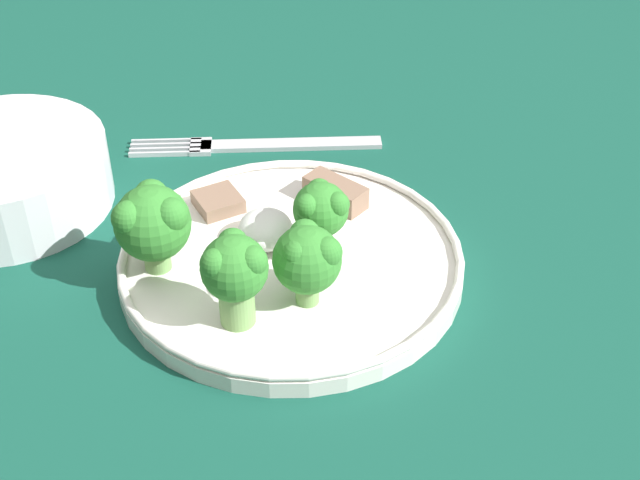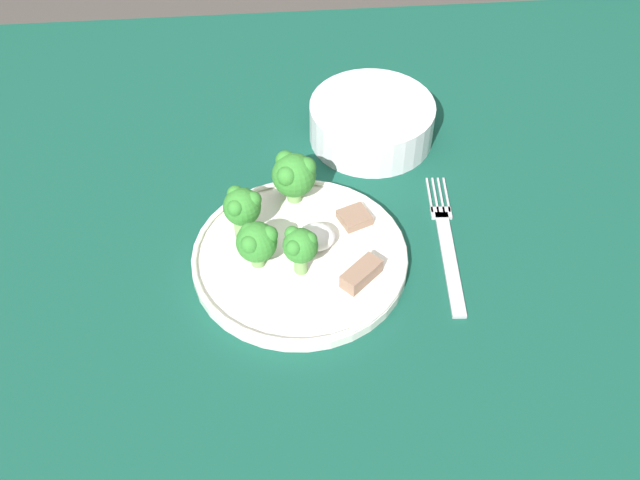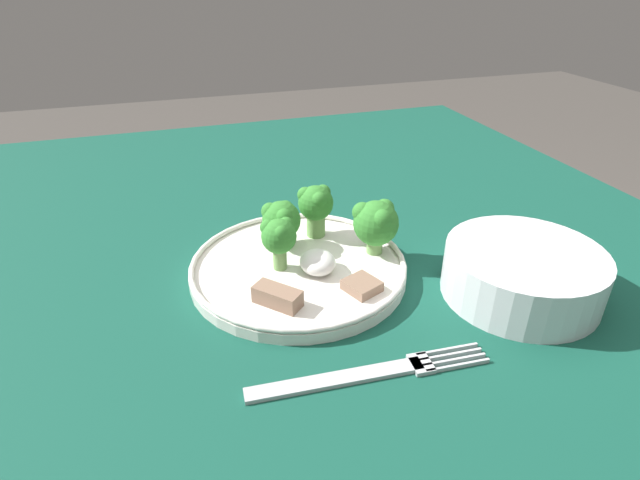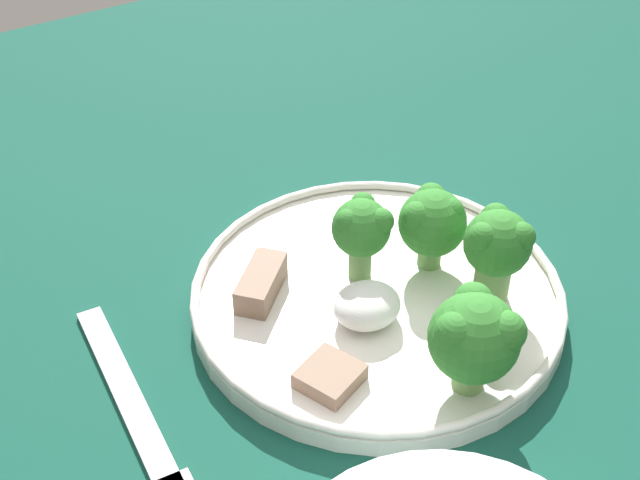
% 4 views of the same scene
% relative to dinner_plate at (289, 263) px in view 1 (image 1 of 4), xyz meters
% --- Properties ---
extents(table, '(1.19, 1.04, 0.74)m').
position_rel_dinner_plate_xyz_m(table, '(0.00, -0.00, -0.10)').
color(table, '#114738').
rests_on(table, ground_plane).
extents(dinner_plate, '(0.23, 0.23, 0.02)m').
position_rel_dinner_plate_xyz_m(dinner_plate, '(0.00, 0.00, 0.00)').
color(dinner_plate, white).
rests_on(dinner_plate, table).
extents(fork, '(0.03, 0.21, 0.00)m').
position_rel_dinner_plate_xyz_m(fork, '(0.17, 0.01, -0.01)').
color(fork, '#B2B2B7').
rests_on(fork, table).
extents(cream_bowl, '(0.16, 0.16, 0.05)m').
position_rel_dinner_plate_xyz_m(cream_bowl, '(0.11, 0.20, 0.02)').
color(cream_bowl, silver).
rests_on(cream_bowl, table).
extents(broccoli_floret_near_rim_left, '(0.04, 0.04, 0.06)m').
position_rel_dinner_plate_xyz_m(broccoli_floret_near_rim_left, '(0.00, -0.02, 0.04)').
color(broccoli_floret_near_rim_left, '#709E56').
rests_on(broccoli_floret_near_rim_left, dinner_plate).
extents(broccoli_floret_center_left, '(0.04, 0.04, 0.06)m').
position_rel_dinner_plate_xyz_m(broccoli_floret_center_left, '(-0.04, -0.01, 0.04)').
color(broccoli_floret_center_left, '#709E56').
rests_on(broccoli_floret_center_left, dinner_plate).
extents(broccoli_floret_back_left, '(0.04, 0.04, 0.06)m').
position_rel_dinner_plate_xyz_m(broccoli_floret_back_left, '(-0.06, 0.04, 0.04)').
color(broccoli_floret_back_left, '#709E56').
rests_on(broccoli_floret_back_left, dinner_plate).
extents(broccoli_floret_front_left, '(0.05, 0.05, 0.06)m').
position_rel_dinner_plate_xyz_m(broccoli_floret_front_left, '(0.00, 0.09, 0.04)').
color(broccoli_floret_front_left, '#709E56').
rests_on(broccoli_floret_front_left, dinner_plate).
extents(meat_slice_front_slice, '(0.05, 0.05, 0.02)m').
position_rel_dinner_plate_xyz_m(meat_slice_front_slice, '(0.06, -0.04, 0.01)').
color(meat_slice_front_slice, '#846651').
rests_on(meat_slice_front_slice, dinner_plate).
extents(meat_slice_middle_slice, '(0.04, 0.04, 0.01)m').
position_rel_dinner_plate_xyz_m(meat_slice_middle_slice, '(0.07, 0.05, 0.01)').
color(meat_slice_middle_slice, '#846651').
rests_on(meat_slice_middle_slice, dinner_plate).
extents(sauce_dollop, '(0.04, 0.04, 0.02)m').
position_rel_dinner_plate_xyz_m(sauce_dollop, '(0.02, 0.01, 0.01)').
color(sauce_dollop, white).
rests_on(sauce_dollop, dinner_plate).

